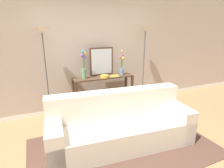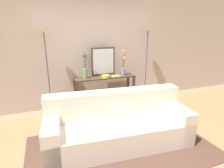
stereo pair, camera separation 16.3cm
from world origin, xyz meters
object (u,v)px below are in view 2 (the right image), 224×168
floor_lamp_left (45,49)px  floor_lamp_right (147,45)px  couch (118,126)px  fruit_bowl (106,76)px  wall_mirror (103,61)px  book_stack (116,76)px  vase_short_flowers (124,67)px  console_table (105,87)px  book_row_under_console (90,111)px  vase_tall_flowers (85,66)px

floor_lamp_left → floor_lamp_right: size_ratio=0.99×
couch → fruit_bowl: fruit_bowl is taller
floor_lamp_left → wall_mirror: floor_lamp_left is taller
fruit_bowl → book_stack: size_ratio=0.95×
wall_mirror → book_stack: 0.46m
book_stack → floor_lamp_right: bearing=9.6°
floor_lamp_right → vase_short_flowers: (-0.65, -0.05, -0.49)m
floor_lamp_left → floor_lamp_right: (2.34, 0.00, 0.02)m
couch → console_table: couch is taller
fruit_bowl → vase_short_flowers: bearing=10.4°
floor_lamp_right → floor_lamp_left: bearing=180.0°
vase_short_flowers → book_stack: 0.31m
wall_mirror → book_row_under_console: 1.20m
floor_lamp_right → fruit_bowl: size_ratio=10.37×
wall_mirror → fruit_bowl: bearing=-98.0°
console_table → book_row_under_console: size_ratio=3.94×
fruit_bowl → book_row_under_console: 0.91m
floor_lamp_left → fruit_bowl: size_ratio=10.25×
vase_tall_flowers → floor_lamp_right: bearing=0.5°
couch → vase_short_flowers: (0.69, 1.31, 0.73)m
wall_mirror → book_stack: (0.21, -0.27, -0.31)m
console_table → wall_mirror: size_ratio=2.16×
wall_mirror → console_table: bearing=-96.8°
floor_lamp_left → floor_lamp_right: 2.34m
console_table → floor_lamp_left: (-1.23, 0.03, 0.93)m
couch → vase_short_flowers: bearing=62.3°
vase_tall_flowers → vase_short_flowers: vase_tall_flowers is taller
fruit_bowl → book_stack: (0.25, -0.01, -0.02)m
vase_short_flowers → fruit_bowl: 0.52m
couch → floor_lamp_right: floor_lamp_right is taller
floor_lamp_left → couch: bearing=-53.6°
floor_lamp_left → book_row_under_console: (0.85, -0.03, -1.47)m
couch → wall_mirror: (0.24, 1.48, 0.86)m
couch → book_stack: 1.41m
console_table → wall_mirror: bearing=83.2°
couch → book_row_under_console: size_ratio=6.83×
book_row_under_console → vase_tall_flowers: bearing=166.6°
couch → wall_mirror: wall_mirror is taller
floor_lamp_left → vase_tall_flowers: size_ratio=3.07×
wall_mirror → vase_short_flowers: wall_mirror is taller
couch → floor_lamp_left: floor_lamp_left is taller
couch → book_stack: size_ratio=12.34×
floor_lamp_right → vase_tall_flowers: (-1.56, -0.01, -0.42)m
vase_tall_flowers → floor_lamp_left: bearing=179.0°
wall_mirror → couch: bearing=-99.3°
couch → vase_short_flowers: size_ratio=4.20×
vase_short_flowers → wall_mirror: bearing=158.6°
book_stack → floor_lamp_left: bearing=174.2°
floor_lamp_left → book_stack: size_ratio=9.77×
couch → fruit_bowl: (0.21, 1.22, 0.56)m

